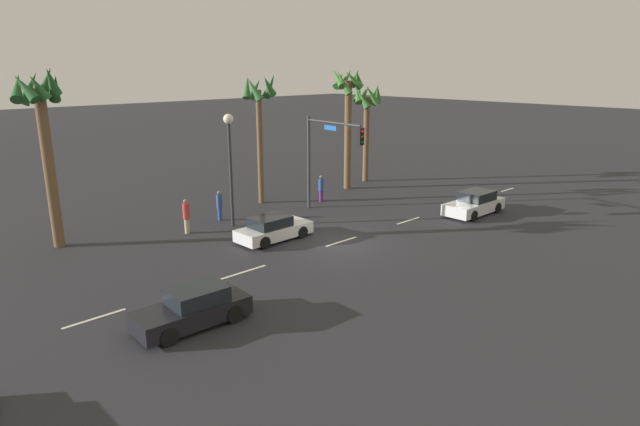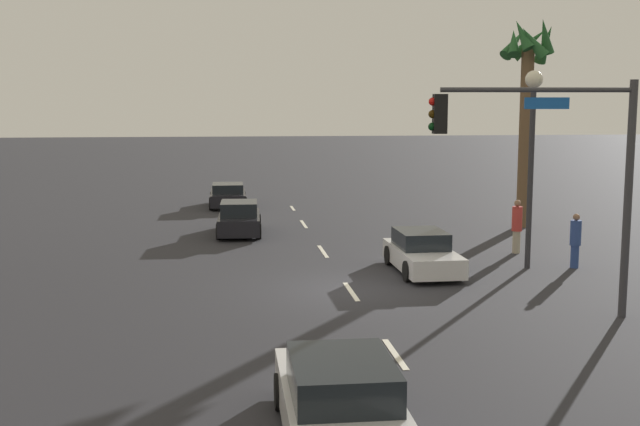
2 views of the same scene
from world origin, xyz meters
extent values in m
plane|color=#28282D|center=(0.00, 0.00, 0.00)|extent=(220.00, 220.00, 0.00)
cube|color=silver|center=(-18.00, 0.00, 0.01)|extent=(1.81, 0.14, 0.01)
cube|color=silver|center=(-12.56, 0.00, 0.01)|extent=(2.31, 0.14, 0.01)
cube|color=silver|center=(-5.93, 0.00, 0.01)|extent=(2.41, 0.14, 0.01)
cube|color=silver|center=(0.29, 0.00, 0.01)|extent=(2.25, 0.14, 0.01)
cube|color=silver|center=(6.00, 0.00, 0.01)|extent=(2.09, 0.14, 0.01)
cube|color=black|center=(-10.25, -2.91, 0.49)|extent=(4.12, 1.84, 0.66)
cube|color=black|center=(-10.00, -2.92, 1.10)|extent=(2.01, 1.55, 0.56)
cylinder|color=black|center=(-11.54, -3.64, 0.32)|extent=(0.65, 0.25, 0.64)
cylinder|color=black|center=(-11.47, -2.07, 0.32)|extent=(0.65, 0.25, 0.64)
cylinder|color=black|center=(-9.03, -3.75, 0.32)|extent=(0.65, 0.25, 0.64)
cylinder|color=black|center=(-8.96, -2.19, 0.32)|extent=(0.65, 0.25, 0.64)
cube|color=silver|center=(-2.04, 2.69, 0.46)|extent=(4.14, 1.72, 0.61)
cube|color=black|center=(-2.29, 2.68, 1.04)|extent=(1.99, 1.50, 0.54)
cylinder|color=black|center=(-0.77, 3.49, 0.32)|extent=(0.64, 0.23, 0.64)
cylinder|color=black|center=(-0.75, 1.91, 0.32)|extent=(0.64, 0.23, 0.64)
cylinder|color=black|center=(-3.33, 3.46, 0.32)|extent=(0.64, 0.23, 0.64)
cylinder|color=black|center=(-3.31, 1.88, 0.32)|extent=(0.64, 0.23, 0.64)
cube|color=silver|center=(10.13, -1.84, 0.50)|extent=(4.45, 1.83, 0.68)
cube|color=black|center=(10.39, -1.84, 1.12)|extent=(2.14, 1.59, 0.57)
cylinder|color=black|center=(8.74, -2.66, 0.32)|extent=(0.64, 0.23, 0.64)
cylinder|color=black|center=(8.76, -0.98, 0.32)|extent=(0.64, 0.23, 0.64)
cube|color=black|center=(-19.12, -3.29, 0.47)|extent=(4.06, 1.81, 0.62)
cube|color=black|center=(-18.88, -3.29, 1.01)|extent=(1.95, 1.58, 0.46)
cylinder|color=black|center=(-20.38, -4.11, 0.32)|extent=(0.64, 0.23, 0.64)
cylinder|color=black|center=(-20.37, -2.44, 0.32)|extent=(0.64, 0.23, 0.64)
cylinder|color=black|center=(-17.88, -4.14, 0.32)|extent=(0.64, 0.23, 0.64)
cylinder|color=black|center=(-17.86, -2.46, 0.32)|extent=(0.64, 0.23, 0.64)
cylinder|color=#38383D|center=(3.77, 6.34, 2.95)|extent=(0.20, 0.20, 5.90)
cylinder|color=#38383D|center=(3.58, 3.98, 5.65)|extent=(0.51, 4.72, 0.12)
cube|color=black|center=(3.38, 1.62, 5.08)|extent=(0.35, 0.35, 0.95)
sphere|color=red|center=(3.37, 1.44, 5.37)|extent=(0.20, 0.20, 0.20)
sphere|color=#392605|center=(3.37, 1.44, 5.07)|extent=(0.20, 0.20, 0.20)
sphere|color=black|center=(3.37, 1.44, 4.77)|extent=(0.20, 0.20, 0.20)
cube|color=#1959B2|center=(3.59, 4.22, 5.33)|extent=(0.13, 1.10, 0.28)
cylinder|color=#2D2D33|center=(-2.21, 6.25, 2.91)|extent=(0.18, 0.18, 5.81)
sphere|color=#F2EACC|center=(-2.21, 6.25, 6.09)|extent=(0.56, 0.56, 0.56)
cylinder|color=#B2A58C|center=(-4.79, 6.87, 0.40)|extent=(0.39, 0.39, 0.81)
cylinder|color=#BF3833|center=(-4.79, 6.87, 1.25)|extent=(0.52, 0.52, 0.88)
sphere|color=#8C664C|center=(-4.79, 6.87, 1.80)|extent=(0.24, 0.24, 0.24)
cylinder|color=#2D478C|center=(-2.06, 7.80, 0.38)|extent=(0.34, 0.34, 0.75)
cylinder|color=#2D478C|center=(-2.06, 7.80, 1.16)|extent=(0.46, 0.46, 0.82)
sphere|color=#8C664C|center=(-2.06, 7.80, 1.68)|extent=(0.22, 0.22, 0.22)
cylinder|color=brown|center=(-10.66, 9.40, 3.95)|extent=(0.54, 0.54, 7.89)
cone|color=#235628|center=(-9.93, 9.31, 7.87)|extent=(0.73, 1.41, 1.49)
cone|color=#235628|center=(-10.11, 9.90, 8.13)|extent=(1.16, 1.19, 1.58)
cone|color=#235628|center=(-10.81, 10.22, 7.86)|extent=(1.39, 0.79, 1.71)
cone|color=#235628|center=(-11.45, 9.76, 7.94)|extent=(1.21, 1.76, 1.55)
cone|color=#235628|center=(-11.34, 9.04, 7.93)|extent=(1.19, 1.57, 1.49)
cone|color=#235628|center=(-10.82, 8.82, 7.92)|extent=(1.19, 0.83, 1.34)
cone|color=#235628|center=(-10.18, 8.95, 8.19)|extent=(1.17, 1.19, 1.43)
camera|label=1|loc=(-18.82, -18.53, 8.89)|focal=30.06mm
camera|label=2|loc=(21.93, -3.64, 5.31)|focal=44.16mm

